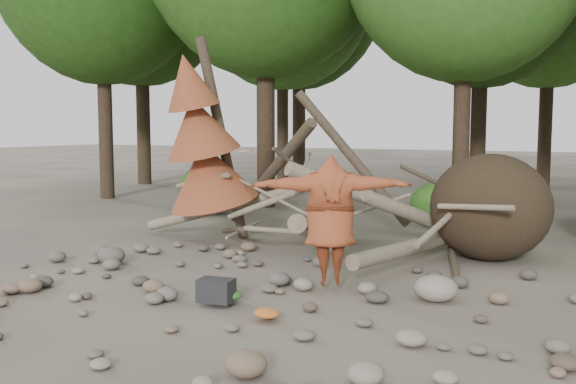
% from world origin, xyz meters
% --- Properties ---
extents(ground, '(120.00, 120.00, 0.00)m').
position_xyz_m(ground, '(0.00, 0.00, 0.00)').
color(ground, '#514C44').
rests_on(ground, ground).
extents(deadfall_pile, '(8.55, 5.24, 3.30)m').
position_xyz_m(deadfall_pile, '(2.02, 4.24, 0.95)').
color(deadfall_pile, '#332619').
rests_on(deadfall_pile, ground).
extents(dead_conifer, '(2.06, 2.16, 4.35)m').
position_xyz_m(dead_conifer, '(-3.12, 3.37, 2.11)').
color(dead_conifer, '#4C3F30').
rests_on(dead_conifer, ground).
extents(bush_left, '(1.80, 1.80, 1.44)m').
position_xyz_m(bush_left, '(-5.50, 7.20, 0.72)').
color(bush_left, '#275316').
rests_on(bush_left, ground).
extents(bush_mid, '(1.40, 1.40, 1.12)m').
position_xyz_m(bush_mid, '(0.80, 7.80, 0.56)').
color(bush_mid, '#336A1E').
rests_on(bush_mid, ground).
extents(frisbee_thrower, '(2.88, 1.70, 2.05)m').
position_xyz_m(frisbee_thrower, '(0.83, 0.98, 1.06)').
color(frisbee_thrower, brown).
rests_on(frisbee_thrower, ground).
extents(backpack, '(0.52, 0.38, 0.32)m').
position_xyz_m(backpack, '(-0.22, -0.55, 0.16)').
color(backpack, black).
rests_on(backpack, ground).
extents(cloth_green, '(0.41, 0.34, 0.16)m').
position_xyz_m(cloth_green, '(-0.13, -0.38, 0.08)').
color(cloth_green, '#326026').
rests_on(cloth_green, ground).
extents(cloth_orange, '(0.34, 0.28, 0.12)m').
position_xyz_m(cloth_orange, '(0.76, -0.88, 0.06)').
color(cloth_orange, '#C26721').
rests_on(cloth_orange, ground).
extents(boulder_front_right, '(0.44, 0.40, 0.27)m').
position_xyz_m(boulder_front_right, '(1.44, -2.54, 0.13)').
color(boulder_front_right, '#755E49').
rests_on(boulder_front_right, ground).
extents(boulder_mid_right, '(0.62, 0.56, 0.37)m').
position_xyz_m(boulder_mid_right, '(2.43, 1.06, 0.19)').
color(boulder_mid_right, gray).
rests_on(boulder_mid_right, ground).
extents(boulder_mid_left, '(0.52, 0.47, 0.31)m').
position_xyz_m(boulder_mid_left, '(-3.41, 0.88, 0.16)').
color(boulder_mid_left, '#5F5850').
rests_on(boulder_mid_left, ground).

